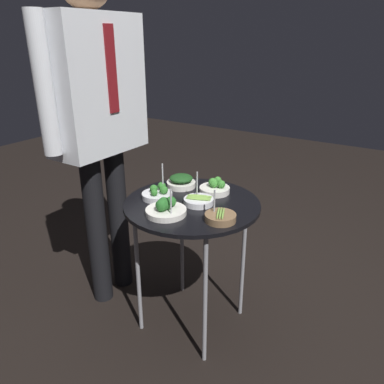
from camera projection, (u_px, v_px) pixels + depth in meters
The scene contains 9 objects.
ground_plane at pixel (192, 320), 1.96m from camera, with size 8.00×8.00×0.00m, color black.
serving_cart at pixel (192, 213), 1.72m from camera, with size 0.62×0.62×0.67m.
bowl_broccoli_back_left at pixel (166, 208), 1.57m from camera, with size 0.17×0.17×0.13m.
bowl_asparagus_mid_right at pixel (220, 217), 1.52m from camera, with size 0.13×0.13×0.13m.
bowl_spinach_front_left at pixel (181, 181), 1.86m from camera, with size 0.14×0.14×0.06m.
bowl_asparagus_back_right at pixel (199, 201), 1.68m from camera, with size 0.13×0.13×0.14m.
bowl_broccoli_mid_left at pixel (215, 188), 1.79m from camera, with size 0.15×0.15×0.07m.
bowl_broccoli_front_right at pixel (158, 194), 1.73m from camera, with size 0.14×0.14×0.16m.
waiter_figure at pixel (96, 103), 1.79m from camera, with size 0.63×0.24×1.70m.
Camera 1 is at (-1.30, -0.84, 1.37)m, focal length 35.00 mm.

